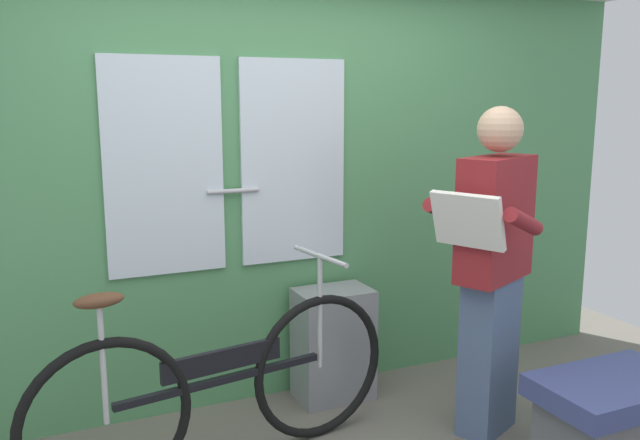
{
  "coord_description": "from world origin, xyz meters",
  "views": [
    {
      "loc": [
        -1.18,
        -2.16,
        1.67
      ],
      "look_at": [
        0.03,
        0.53,
        1.12
      ],
      "focal_mm": 36.7,
      "sensor_mm": 36.0,
      "label": 1
    }
  ],
  "objects_px": {
    "bicycle_near_door": "(222,388)",
    "trash_bin_by_wall": "(333,344)",
    "passenger_reading_newspaper": "(492,266)",
    "bench_seat_corner": "(611,422)"
  },
  "relations": [
    {
      "from": "trash_bin_by_wall",
      "to": "bench_seat_corner",
      "type": "distance_m",
      "value": 1.45
    },
    {
      "from": "bicycle_near_door",
      "to": "bench_seat_corner",
      "type": "xyz_separation_m",
      "value": [
        1.58,
        -0.75,
        -0.15
      ]
    },
    {
      "from": "bicycle_near_door",
      "to": "trash_bin_by_wall",
      "type": "relative_size",
      "value": 2.79
    },
    {
      "from": "passenger_reading_newspaper",
      "to": "trash_bin_by_wall",
      "type": "distance_m",
      "value": 1.02
    },
    {
      "from": "bicycle_near_door",
      "to": "trash_bin_by_wall",
      "type": "bearing_deg",
      "value": 21.08
    },
    {
      "from": "bicycle_near_door",
      "to": "trash_bin_by_wall",
      "type": "xyz_separation_m",
      "value": [
        0.77,
        0.45,
        -0.07
      ]
    },
    {
      "from": "passenger_reading_newspaper",
      "to": "bicycle_near_door",
      "type": "bearing_deg",
      "value": -34.0
    },
    {
      "from": "passenger_reading_newspaper",
      "to": "trash_bin_by_wall",
      "type": "xyz_separation_m",
      "value": [
        -0.54,
        0.66,
        -0.55
      ]
    },
    {
      "from": "bicycle_near_door",
      "to": "trash_bin_by_wall",
      "type": "distance_m",
      "value": 0.89
    },
    {
      "from": "trash_bin_by_wall",
      "to": "bench_seat_corner",
      "type": "bearing_deg",
      "value": -55.77
    }
  ]
}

